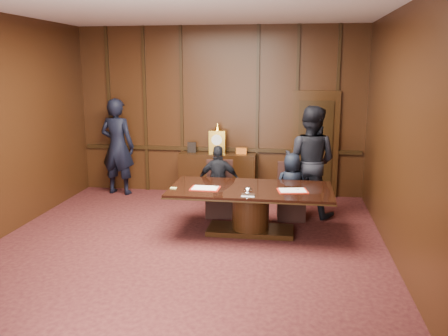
# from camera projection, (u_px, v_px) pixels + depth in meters

# --- Properties ---
(room) EXTENTS (7.00, 7.04, 3.50)m
(room) POSITION_uv_depth(u_px,v_px,m) (187.00, 136.00, 6.67)
(room) COLOR black
(room) RESTS_ON ground
(sideboard) EXTENTS (1.60, 0.45, 1.54)m
(sideboard) POSITION_uv_depth(u_px,v_px,m) (218.00, 173.00, 9.96)
(sideboard) COLOR black
(sideboard) RESTS_ON ground
(conference_table) EXTENTS (2.62, 1.32, 0.76)m
(conference_table) POSITION_uv_depth(u_px,v_px,m) (251.00, 203.00, 7.68)
(conference_table) COLOR black
(conference_table) RESTS_ON ground
(folder_left) EXTENTS (0.46, 0.34, 0.02)m
(folder_left) POSITION_uv_depth(u_px,v_px,m) (205.00, 188.00, 7.57)
(folder_left) COLOR #AE1D10
(folder_left) RESTS_ON conference_table
(folder_right) EXTENTS (0.51, 0.41, 0.02)m
(folder_right) POSITION_uv_depth(u_px,v_px,m) (292.00, 191.00, 7.43)
(folder_right) COLOR #AE1D10
(folder_right) RESTS_ON conference_table
(inkstand) EXTENTS (0.20, 0.14, 0.12)m
(inkstand) POSITION_uv_depth(u_px,v_px,m) (248.00, 192.00, 7.18)
(inkstand) COLOR white
(inkstand) RESTS_ON conference_table
(notepad) EXTENTS (0.10, 0.07, 0.01)m
(notepad) POSITION_uv_depth(u_px,v_px,m) (174.00, 188.00, 7.59)
(notepad) COLOR #CFC265
(notepad) RESTS_ON conference_table
(chair_left) EXTENTS (0.53, 0.53, 0.99)m
(chair_left) POSITION_uv_depth(u_px,v_px,m) (219.00, 199.00, 8.67)
(chair_left) COLOR black
(chair_left) RESTS_ON ground
(chair_right) EXTENTS (0.52, 0.52, 0.99)m
(chair_right) POSITION_uv_depth(u_px,v_px,m) (291.00, 202.00, 8.48)
(chair_right) COLOR black
(chair_right) RESTS_ON ground
(signatory_left) EXTENTS (0.79, 0.39, 1.30)m
(signatory_left) POSITION_uv_depth(u_px,v_px,m) (219.00, 181.00, 8.52)
(signatory_left) COLOR black
(signatory_left) RESTS_ON ground
(signatory_right) EXTENTS (0.64, 0.48, 1.20)m
(signatory_right) POSITION_uv_depth(u_px,v_px,m) (292.00, 187.00, 8.34)
(signatory_right) COLOR black
(signatory_right) RESTS_ON ground
(witness_left) EXTENTS (0.81, 0.59, 2.04)m
(witness_left) POSITION_uv_depth(u_px,v_px,m) (118.00, 147.00, 9.99)
(witness_left) COLOR black
(witness_left) RESTS_ON ground
(witness_right) EXTENTS (1.17, 1.04, 2.00)m
(witness_right) POSITION_uv_depth(u_px,v_px,m) (310.00, 161.00, 8.53)
(witness_right) COLOR black
(witness_right) RESTS_ON ground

